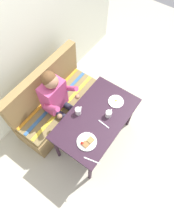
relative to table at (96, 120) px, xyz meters
The scene contains 11 objects.
ground_plane 0.65m from the table, ahead, with size 8.00×8.00×0.00m, color #B7B29E.
back_wall 1.43m from the table, 90.00° to the left, with size 4.40×0.10×2.60m, color beige.
table is the anchor object (origin of this frame).
couch 0.83m from the table, 90.00° to the left, with size 1.44×0.56×1.00m.
person 0.60m from the table, 97.51° to the left, with size 0.45×0.61×1.21m.
plate_breakfast 0.38m from the table, 163.85° to the right, with size 0.25×0.25×0.05m.
plate_eggs 0.38m from the table, 12.45° to the right, with size 0.21×0.21×0.04m.
coffee_mug 0.21m from the table, 43.87° to the right, with size 0.12×0.08×0.09m.
coffee_mug_second 0.28m from the table, 109.81° to the left, with size 0.12×0.08×0.10m.
fork 0.16m from the table, 100.35° to the right, with size 0.01×0.17×0.01m, color silver.
knife 0.58m from the table, 150.56° to the right, with size 0.01×0.20×0.01m, color silver.
Camera 1 is at (-1.07, -0.62, 3.03)m, focal length 32.06 mm.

